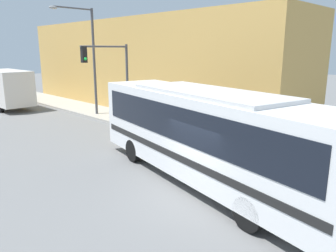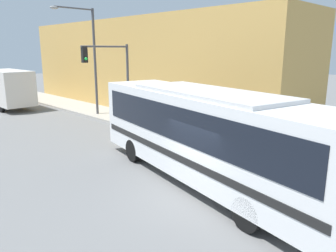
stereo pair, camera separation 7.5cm
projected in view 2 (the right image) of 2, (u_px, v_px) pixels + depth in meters
ground_plane at (192, 199)px, 10.79m from camera, size 120.00×120.00×0.00m
sidewalk at (68, 104)px, 28.82m from camera, size 3.07×70.00×0.16m
building_facade at (146, 65)px, 27.33m from camera, size 6.00×27.18×7.12m
city_bus at (207, 131)px, 11.66m from camera, size 4.78×11.83×3.43m
delivery_truck at (5, 87)px, 27.18m from camera, size 2.35×7.66×3.15m
fire_hydrant at (176, 128)px, 18.13m from camera, size 0.23×0.31×0.79m
traffic_light_pole at (112, 70)px, 19.84m from camera, size 3.28×0.35×4.95m
parking_meter at (140, 111)px, 20.14m from camera, size 0.14×0.14×1.42m
street_lamp at (89, 52)px, 22.90m from camera, size 3.16×0.28×7.39m
pedestrian_near_corner at (184, 113)px, 19.63m from camera, size 0.34×0.34×1.82m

